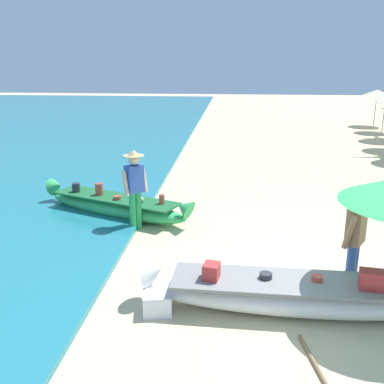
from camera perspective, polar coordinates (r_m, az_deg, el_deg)
The scene contains 7 objects.
ground_plane at distance 7.28m, azimuth 15.02°, elevation -13.04°, with size 80.00×80.00×0.00m, color beige.
boat_white_foreground at distance 6.82m, azimuth 13.60°, elevation -12.43°, with size 4.76×0.94×0.79m.
boat_green_midground at distance 10.56m, azimuth -9.58°, elevation -1.68°, with size 3.85×2.09×0.74m.
person_vendor_hatted at distance 9.50m, azimuth -7.22°, elevation 0.99°, with size 0.53×0.53×1.73m.
person_tourist_customer at distance 7.32m, azimuth 19.77°, elevation -5.21°, with size 0.46×0.58×1.65m.
parasol_row_6 at distance 26.12m, azimuth 22.21°, elevation 11.44°, with size 1.60×1.60×1.91m.
cooler_box at distance 6.69m, azimuth -4.39°, elevation -13.75°, with size 0.40×0.36×0.31m, color silver.
Camera 1 is at (-1.26, -6.24, 3.52)m, focal length 42.50 mm.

